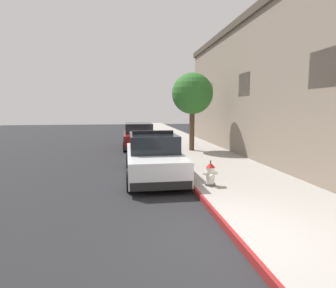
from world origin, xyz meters
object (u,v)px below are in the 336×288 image
police_cruiser (153,156)px  parked_car_silver_ahead (139,136)px  fire_hydrant (210,174)px  street_tree (192,94)px

police_cruiser → parked_car_silver_ahead: size_ratio=1.00×
fire_hydrant → street_tree: 7.66m
street_tree → parked_car_silver_ahead: bearing=137.3°
police_cruiser → street_tree: 6.23m
parked_car_silver_ahead → street_tree: (2.83, -2.61, 2.52)m
street_tree → fire_hydrant: bearing=-98.9°
parked_car_silver_ahead → fire_hydrant: size_ratio=6.37×
parked_car_silver_ahead → street_tree: bearing=-42.7°
police_cruiser → fire_hydrant: size_ratio=6.37×
fire_hydrant → street_tree: size_ratio=0.18×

